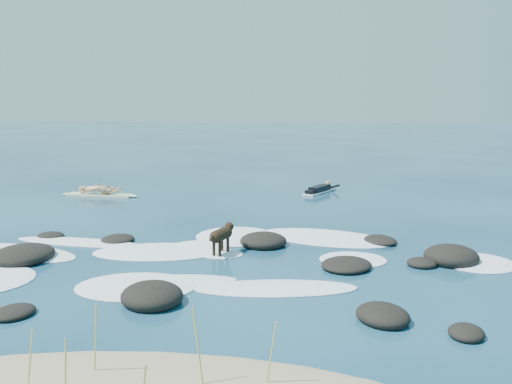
# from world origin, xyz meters

# --- Properties ---
(ground) EXTENTS (160.00, 160.00, 0.00)m
(ground) POSITION_xyz_m (0.00, 0.00, 0.00)
(ground) COLOR #0A2642
(ground) RESTS_ON ground
(dune_grass) EXTENTS (3.96, 1.73, 1.17)m
(dune_grass) POSITION_xyz_m (-0.21, -7.81, 0.60)
(dune_grass) COLOR #AAAF54
(dune_grass) RESTS_ON ground
(reef_rocks) EXTENTS (12.47, 7.22, 0.56)m
(reef_rocks) POSITION_xyz_m (0.09, -1.44, 0.11)
(reef_rocks) COLOR black
(reef_rocks) RESTS_ON ground
(breaking_foam) EXTENTS (14.60, 7.29, 0.12)m
(breaking_foam) POSITION_xyz_m (-0.84, -0.54, 0.01)
(breaking_foam) COLOR white
(breaking_foam) RESTS_ON ground
(standing_surfer_rig) EXTENTS (3.25, 0.83, 1.84)m
(standing_surfer_rig) POSITION_xyz_m (-6.12, 7.88, 0.73)
(standing_surfer_rig) COLOR #F0E7C0
(standing_surfer_rig) RESTS_ON ground
(paddling_surfer_rig) EXTENTS (1.59, 2.28, 0.42)m
(paddling_surfer_rig) POSITION_xyz_m (2.72, 9.50, 0.14)
(paddling_surfer_rig) COLOR silver
(paddling_surfer_rig) RESTS_ON ground
(dog) EXTENTS (0.57, 1.21, 0.79)m
(dog) POSITION_xyz_m (0.07, -0.35, 0.53)
(dog) COLOR black
(dog) RESTS_ON ground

